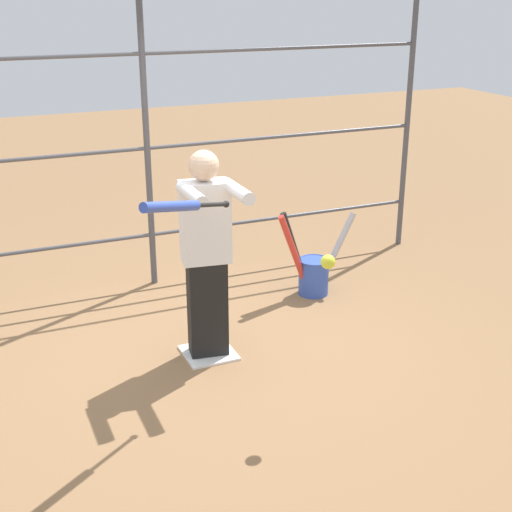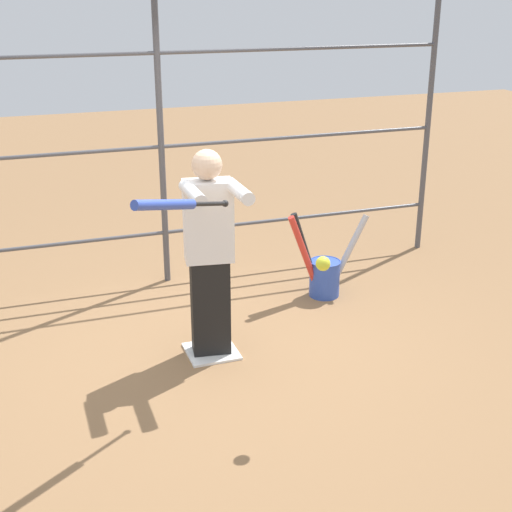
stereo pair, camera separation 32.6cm
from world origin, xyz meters
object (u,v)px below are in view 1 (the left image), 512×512
at_px(baseball_bat_swinging, 179,206).
at_px(bat_bucket, 312,271).
at_px(batter, 207,250).
at_px(softball_in_flight, 328,262).

distance_m(baseball_bat_swinging, bat_bucket, 2.64).
xyz_separation_m(batter, baseball_bat_swinging, (0.43, 0.75, 0.61)).
height_order(baseball_bat_swinging, bat_bucket, baseball_bat_swinging).
relative_size(baseball_bat_swinging, softball_in_flight, 7.89).
bearing_deg(bat_bucket, baseball_bat_swinging, 40.71).
bearing_deg(baseball_bat_swinging, batter, -119.99).
height_order(batter, softball_in_flight, batter).
xyz_separation_m(baseball_bat_swinging, softball_in_flight, (-0.90, 0.30, -0.40)).
height_order(batter, baseball_bat_swinging, batter).
xyz_separation_m(batter, softball_in_flight, (-0.46, 1.05, 0.21)).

